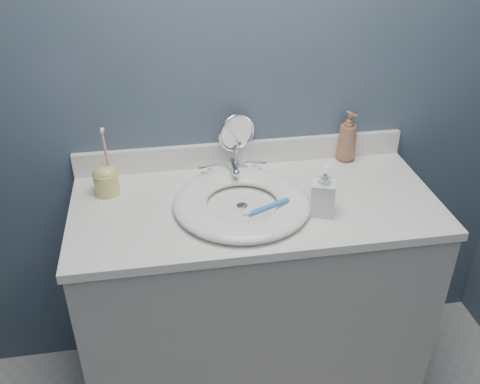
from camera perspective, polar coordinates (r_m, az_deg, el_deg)
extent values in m
cube|color=#3F535F|center=(1.88, 0.18, 11.76)|extent=(2.20, 0.02, 2.40)
cube|color=#ACA89D|center=(2.07, 1.45, -11.66)|extent=(1.20, 0.55, 0.85)
cube|color=white|center=(1.79, 1.64, -1.38)|extent=(1.22, 0.57, 0.03)
cube|color=white|center=(1.99, 0.23, 4.17)|extent=(1.22, 0.02, 0.09)
cylinder|color=silver|center=(1.75, 0.22, -1.54)|extent=(0.04, 0.04, 0.01)
cube|color=silver|center=(1.93, -0.83, 1.90)|extent=(0.22, 0.05, 0.01)
cylinder|color=silver|center=(1.91, -0.83, 2.65)|extent=(0.03, 0.03, 0.06)
cylinder|color=silver|center=(1.86, -0.63, 2.71)|extent=(0.02, 0.09, 0.02)
sphere|color=silver|center=(1.82, -0.41, 2.03)|extent=(0.03, 0.03, 0.03)
cylinder|color=silver|center=(1.91, -3.36, 2.10)|extent=(0.02, 0.02, 0.03)
cube|color=silver|center=(1.90, -3.38, 2.65)|extent=(0.08, 0.03, 0.01)
cylinder|color=silver|center=(1.93, 1.67, 2.51)|extent=(0.02, 0.02, 0.03)
cube|color=silver|center=(1.92, 1.68, 3.06)|extent=(0.08, 0.03, 0.01)
cylinder|color=silver|center=(1.98, -0.35, 2.77)|extent=(0.08, 0.08, 0.01)
cylinder|color=silver|center=(1.95, -0.35, 4.15)|extent=(0.01, 0.01, 0.11)
torus|color=silver|center=(1.92, -0.36, 6.36)|extent=(0.14, 0.06, 0.15)
cylinder|color=white|center=(1.92, -0.36, 6.36)|extent=(0.12, 0.05, 0.12)
imported|color=#986144|center=(2.03, 11.40, 5.84)|extent=(0.10, 0.10, 0.19)
imported|color=white|center=(1.70, 8.90, 0.23)|extent=(0.10, 0.10, 0.17)
cylinder|color=#DDCF6E|center=(1.86, -14.05, 0.92)|extent=(0.08, 0.08, 0.08)
ellipsoid|color=#DDCF6E|center=(1.84, -14.21, 1.98)|extent=(0.08, 0.07, 0.05)
cylinder|color=pink|center=(1.81, -14.11, 4.05)|extent=(0.02, 0.03, 0.16)
cube|color=white|center=(1.76, -14.48, 6.38)|extent=(0.01, 0.02, 0.01)
cube|color=#3A7FCD|center=(1.68, 3.08, -1.64)|extent=(0.15, 0.08, 0.01)
cube|color=white|center=(1.63, 0.69, -2.32)|extent=(0.03, 0.02, 0.01)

